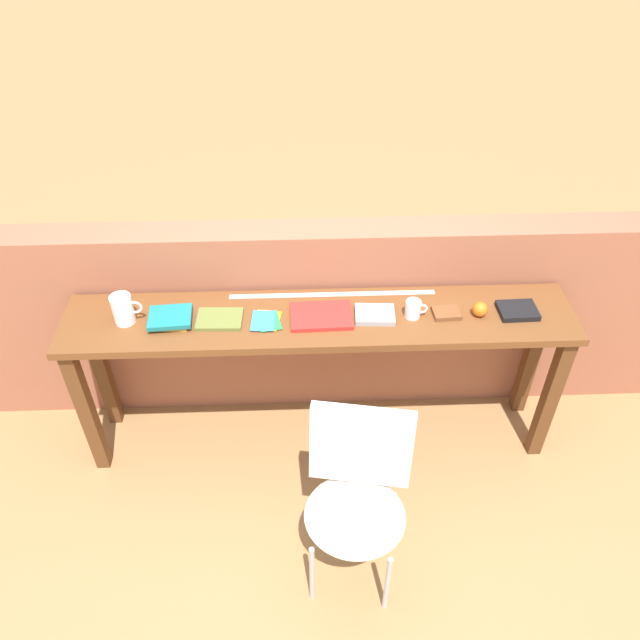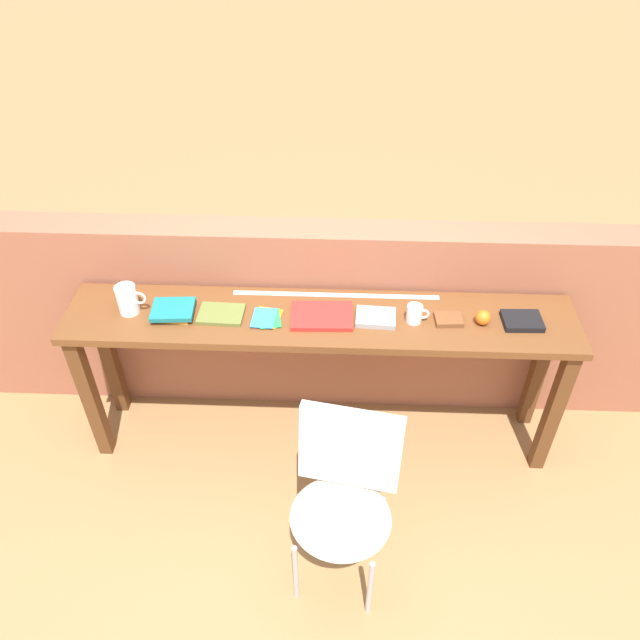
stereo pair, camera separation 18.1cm
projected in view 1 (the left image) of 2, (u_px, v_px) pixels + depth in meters
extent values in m
plane|color=#9E7547|center=(322.00, 477.00, 3.36)|extent=(40.00, 40.00, 0.00)
cube|color=#9E5B42|center=(317.00, 318.00, 3.47)|extent=(6.00, 0.20, 1.17)
cube|color=brown|center=(320.00, 320.00, 3.04)|extent=(2.50, 0.44, 0.04)
cube|color=#5B341A|center=(87.00, 412.00, 3.16)|extent=(0.07, 0.07, 0.84)
cube|color=#5B341A|center=(550.00, 398.00, 3.23)|extent=(0.07, 0.07, 0.84)
cube|color=#5B341A|center=(101.00, 368.00, 3.41)|extent=(0.07, 0.07, 0.84)
cube|color=#5B341A|center=(531.00, 356.00, 3.48)|extent=(0.07, 0.07, 0.84)
ellipsoid|color=silver|center=(355.00, 516.00, 2.68)|extent=(0.51, 0.49, 0.08)
cube|color=silver|center=(361.00, 445.00, 2.66)|extent=(0.45, 0.18, 0.40)
cylinder|color=#B2B2B7|center=(312.00, 574.00, 2.73)|extent=(0.02, 0.02, 0.41)
cylinder|color=#B2B2B7|center=(387.00, 584.00, 2.70)|extent=(0.02, 0.02, 0.41)
cylinder|color=#B2B2B7|center=(322.00, 511.00, 2.97)|extent=(0.02, 0.02, 0.41)
cylinder|color=#B2B2B7|center=(391.00, 520.00, 2.94)|extent=(0.02, 0.02, 0.41)
cylinder|color=white|center=(123.00, 309.00, 2.95)|extent=(0.10, 0.10, 0.15)
cone|color=white|center=(118.00, 299.00, 2.87)|extent=(0.04, 0.03, 0.04)
torus|color=white|center=(135.00, 307.00, 2.94)|extent=(0.07, 0.01, 0.07)
cube|color=gold|center=(170.00, 321.00, 2.98)|extent=(0.19, 0.15, 0.02)
cube|color=#19757A|center=(170.00, 317.00, 2.97)|extent=(0.21, 0.18, 0.02)
cube|color=olive|center=(220.00, 319.00, 2.99)|extent=(0.22, 0.17, 0.02)
cube|color=purple|center=(265.00, 321.00, 2.99)|extent=(0.12, 0.15, 0.00)
cube|color=orange|center=(267.00, 320.00, 3.00)|extent=(0.15, 0.17, 0.00)
cube|color=green|center=(269.00, 321.00, 2.99)|extent=(0.13, 0.16, 0.00)
cube|color=#3399D8|center=(263.00, 321.00, 2.98)|extent=(0.12, 0.16, 0.00)
cube|color=red|center=(321.00, 316.00, 3.01)|extent=(0.30, 0.22, 0.02)
cube|color=#9E9EA3|center=(375.00, 315.00, 3.01)|extent=(0.20, 0.15, 0.03)
cylinder|color=white|center=(413.00, 309.00, 3.00)|extent=(0.08, 0.08, 0.09)
torus|color=white|center=(422.00, 309.00, 3.00)|extent=(0.06, 0.01, 0.06)
cube|color=brown|center=(446.00, 313.00, 3.02)|extent=(0.14, 0.11, 0.02)
sphere|color=orange|center=(480.00, 309.00, 3.01)|extent=(0.07, 0.07, 0.07)
cube|color=black|center=(518.00, 311.00, 3.03)|extent=(0.19, 0.15, 0.03)
cube|color=silver|center=(332.00, 294.00, 3.15)|extent=(1.04, 0.03, 0.00)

